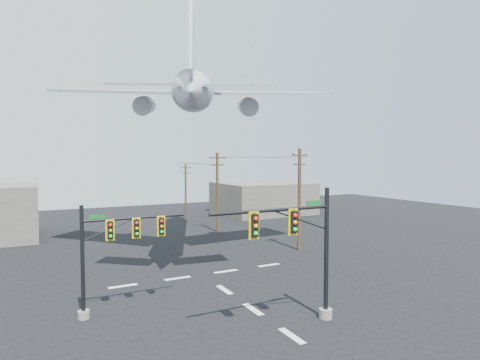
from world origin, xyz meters
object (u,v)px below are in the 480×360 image
signal_mast_near (304,251)px  signal_mast_far (110,252)px  airliner (197,90)px  utility_pole_a (299,197)px  utility_pole_b (217,191)px  utility_pole_c (186,190)px

signal_mast_near → signal_mast_far: size_ratio=1.17×
signal_mast_near → airliner: bearing=86.1°
signal_mast_near → utility_pole_a: bearing=55.0°
signal_mast_near → utility_pole_b: size_ratio=0.77×
utility_pole_a → airliner: bearing=142.1°
utility_pole_b → airliner: airliner is taller
utility_pole_a → utility_pole_c: utility_pole_a is taller
signal_mast_near → utility_pole_b: 27.94m
airliner → signal_mast_far: bearing=164.1°
signal_mast_far → utility_pole_a: (19.17, 8.29, 1.57)m
utility_pole_c → utility_pole_a: bearing=-89.7°
utility_pole_a → utility_pole_c: (-2.77, 24.84, -0.93)m
signal_mast_far → utility_pole_b: bearing=52.4°
signal_mast_near → airliner: (1.29, 19.00, 11.57)m
signal_mast_near → signal_mast_far: bearing=145.7°
utility_pole_c → airliner: size_ratio=0.30×
utility_pole_b → utility_pole_c: size_ratio=1.19×
utility_pole_a → utility_pole_c: 25.01m
utility_pole_b → airliner: (-5.72, -8.03, 10.48)m
signal_mast_far → utility_pole_a: 20.95m
utility_pole_b → airliner: 14.39m
signal_mast_near → signal_mast_far: (-9.05, 6.18, -0.35)m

